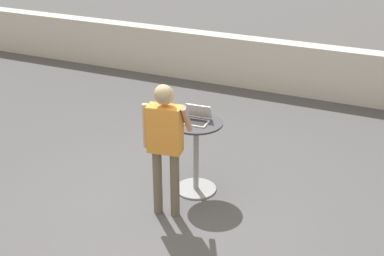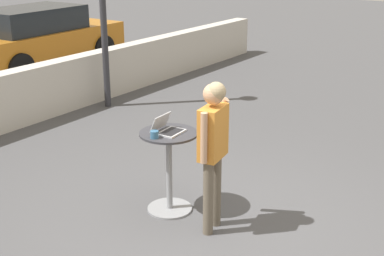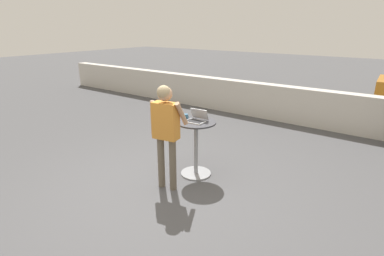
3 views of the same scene
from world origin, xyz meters
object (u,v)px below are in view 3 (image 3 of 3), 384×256
cafe_table (196,144)px  coffee_mug (186,117)px  standing_person (166,125)px  laptop (196,119)px

cafe_table → coffee_mug: bearing=176.0°
coffee_mug → standing_person: size_ratio=0.07×
cafe_table → standing_person: 0.82m
standing_person → laptop: bearing=81.9°
cafe_table → coffee_mug: size_ratio=7.88×
laptop → coffee_mug: size_ratio=2.71×
cafe_table → laptop: bearing=104.8°
cafe_table → coffee_mug: 0.50m
laptop → standing_person: (-0.09, -0.66, 0.05)m
laptop → cafe_table: bearing=-75.2°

